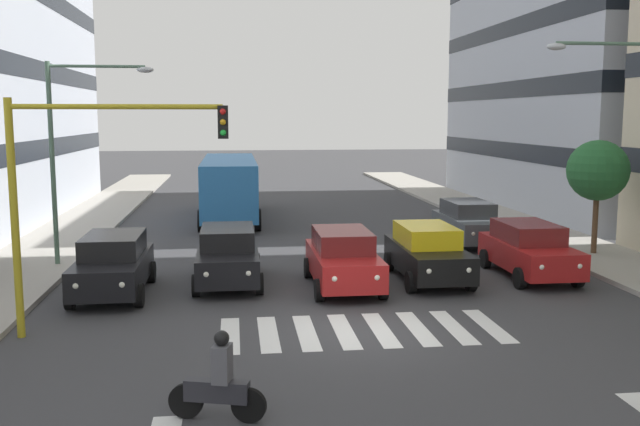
% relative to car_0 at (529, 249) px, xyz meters
% --- Properties ---
extents(ground_plane, '(180.00, 180.00, 0.00)m').
position_rel_car_0_xyz_m(ground_plane, '(6.28, 4.98, -0.89)').
color(ground_plane, '#38383A').
extents(building_left_block_0, '(8.47, 20.54, 19.43)m').
position_rel_car_0_xyz_m(building_left_block_0, '(-9.66, -16.28, 8.83)').
color(building_left_block_0, '#ADB2BC').
rests_on(building_left_block_0, ground_plane).
extents(crosswalk_markings, '(6.75, 2.80, 0.01)m').
position_rel_car_0_xyz_m(crosswalk_markings, '(6.28, 4.98, -0.88)').
color(crosswalk_markings, silver).
rests_on(crosswalk_markings, ground_plane).
extents(car_0, '(2.02, 4.44, 1.72)m').
position_rel_car_0_xyz_m(car_0, '(0.00, 0.00, 0.00)').
color(car_0, maroon).
rests_on(car_0, ground_plane).
extents(car_1, '(2.02, 4.44, 1.72)m').
position_rel_car_0_xyz_m(car_1, '(3.35, 0.11, 0.00)').
color(car_1, black).
rests_on(car_1, ground_plane).
extents(car_2, '(2.02, 4.44, 1.72)m').
position_rel_car_0_xyz_m(car_2, '(6.09, 0.71, 0.00)').
color(car_2, maroon).
rests_on(car_2, ground_plane).
extents(car_3, '(2.02, 4.44, 1.72)m').
position_rel_car_0_xyz_m(car_3, '(9.50, -0.24, 0.00)').
color(car_3, black).
rests_on(car_3, ground_plane).
extents(car_4, '(2.02, 4.44, 1.72)m').
position_rel_car_0_xyz_m(car_4, '(12.75, 0.70, 0.00)').
color(car_4, black).
rests_on(car_4, ground_plane).
extents(car_row2_0, '(2.02, 4.44, 1.72)m').
position_rel_car_0_xyz_m(car_row2_0, '(0.00, -5.82, 0.00)').
color(car_row2_0, '#474C51').
rests_on(car_row2_0, ground_plane).
extents(bus_behind_traffic, '(2.78, 10.50, 3.00)m').
position_rel_car_0_xyz_m(bus_behind_traffic, '(9.50, -13.77, 0.97)').
color(bus_behind_traffic, '#286BAD').
rests_on(bus_behind_traffic, ground_plane).
extents(motorcycle_with_rider, '(1.66, 0.58, 1.57)m').
position_rel_car_0_xyz_m(motorcycle_with_rider, '(9.59, 9.64, -0.24)').
color(motorcycle_with_rider, black).
rests_on(motorcycle_with_rider, ground_plane).
extents(traffic_light_gantry, '(4.94, 0.36, 5.50)m').
position_rel_car_0_xyz_m(traffic_light_gantry, '(12.79, 4.52, 2.86)').
color(traffic_light_gantry, '#AD991E').
rests_on(traffic_light_gantry, ground_plane).
extents(street_lamp_left, '(3.39, 0.28, 7.09)m').
position_rel_car_0_xyz_m(street_lamp_left, '(-2.10, 2.05, 3.66)').
color(street_lamp_left, '#4C6B56').
rests_on(street_lamp_left, sidewalk_left).
extents(street_lamp_right, '(3.47, 0.28, 6.70)m').
position_rel_car_0_xyz_m(street_lamp_right, '(14.62, -3.17, 3.46)').
color(street_lamp_right, '#4C6B56').
rests_on(street_lamp_right, sidewalk_right).
extents(street_tree_1, '(2.18, 2.18, 4.10)m').
position_rel_car_0_xyz_m(street_tree_1, '(-3.68, -2.74, 2.26)').
color(street_tree_1, '#513823').
rests_on(street_tree_1, sidewalk_left).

